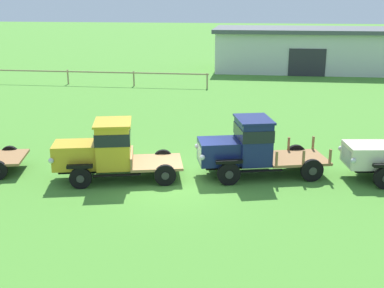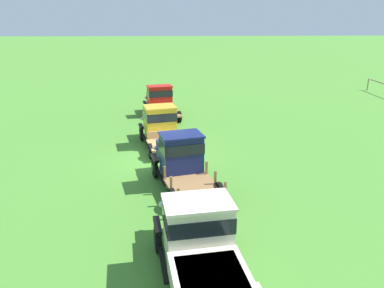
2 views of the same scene
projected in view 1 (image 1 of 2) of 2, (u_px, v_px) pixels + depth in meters
ground_plane at (177, 181)px, 18.15m from camera, size 240.00×240.00×0.00m
farm_shed at (342, 50)px, 45.12m from camera, size 23.84×8.22×3.96m
paddock_fence at (100, 74)px, 37.81m from camera, size 17.18×0.64×1.17m
vintage_truck_second_in_line at (107, 149)px, 18.10m from camera, size 5.12×2.86×2.26m
vintage_truck_midrow_center at (249, 146)px, 18.46m from camera, size 5.30×3.04×2.28m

